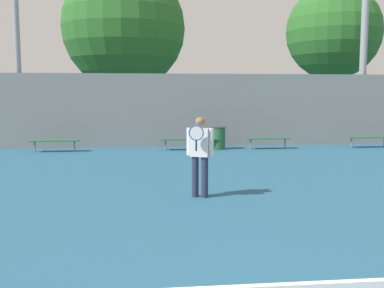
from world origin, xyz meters
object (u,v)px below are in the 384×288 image
Objects in this scene: bench_courtside_near at (268,139)px; tree_green_tall at (333,32)px; light_pole_center_back at (15,4)px; bench_courtside_far at (55,141)px; tennis_player at (200,152)px; bench_adjacent_court at (368,138)px; trash_bin at (218,138)px; tree_green_broad at (124,28)px; light_pole_near_left at (366,3)px; bench_by_gate at (189,140)px.

bench_courtside_near is 0.22× the size of tree_green_tall.
bench_courtside_far is at bearing -43.22° from light_pole_center_back.
bench_adjacent_court is (7.75, 7.85, -0.55)m from tennis_player.
bench_courtside_near is at bearing -2.93° from trash_bin.
tennis_player is 16.66m from tree_green_tall.
bench_adjacent_court is 6.02m from trash_bin.
tree_green_broad reaches higher than bench_courtside_near.
light_pole_near_left is at bearing -30.09° from tree_green_broad.
light_pole_center_back is at bearing -163.82° from tree_green_tall.
tree_green_broad is (-2.11, 15.70, 4.68)m from tennis_player.
tree_green_tall reaches higher than trash_bin.
bench_courtside_near is 7.49m from light_pole_near_left.
tree_green_tall is (13.05, 5.72, 4.88)m from bench_courtside_far.
light_pole_near_left is 8.78m from trash_bin.
bench_courtside_near is 8.07m from bench_courtside_far.
tree_green_broad is at bearing 73.71° from bench_courtside_far.
light_pole_near_left reaches higher than trash_bin.
light_pole_center_back is (-5.98, 9.33, 4.63)m from tennis_player.
tennis_player is at bearing -94.09° from bench_by_gate.
bench_by_gate is (-3.10, -0.00, 0.00)m from bench_courtside_near.
light_pole_near_left is 14.31m from light_pole_center_back.
tree_green_broad is (-10.75, 2.12, 0.35)m from tree_green_tall.
trash_bin is 10.08m from tree_green_broad.
trash_bin reaches higher than bench_adjacent_court.
tree_green_broad is (2.29, 7.84, 5.23)m from bench_courtside_far.
bench_courtside_near is at bearing -8.72° from light_pole_center_back.
trash_bin is 0.11× the size of tree_green_tall.
tree_green_tall is (6.92, 5.62, 4.84)m from trash_bin.
light_pole_near_left reaches higher than tree_green_broad.
light_pole_center_back reaches higher than tree_green_broad.
tennis_player reaches higher than bench_by_gate.
tree_green_tall is at bearing 85.31° from light_pole_near_left.
light_pole_near_left is at bearing 14.46° from trash_bin.
tennis_player is 0.97× the size of bench_courtside_near.
tennis_player is 0.96× the size of bench_adjacent_court.
tennis_player is 0.92× the size of bench_courtside_far.
bench_adjacent_court is at bearing 0.00° from bench_by_gate.
tree_green_tall is (8.08, 5.72, 4.88)m from bench_by_gate.
bench_by_gate is 11.04m from tree_green_tall.
trash_bin is at bearing 0.93° from bench_courtside_far.
bench_by_gate is at bearing -0.00° from bench_courtside_far.
trash_bin is at bearing -140.90° from tree_green_tall.
tennis_player is 13.70m from light_pole_near_left.
bench_courtside_near is at bearing 88.04° from tennis_player.
trash_bin reaches higher than bench_courtside_far.
trash_bin is at bearing 4.88° from bench_by_gate.
bench_courtside_far is 2.09× the size of trash_bin.
light_pole_center_back is at bearing 173.85° from bench_adjacent_court.
light_pole_near_left is 1.21× the size of tree_green_broad.
bench_by_gate is at bearing -144.70° from tree_green_tall.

